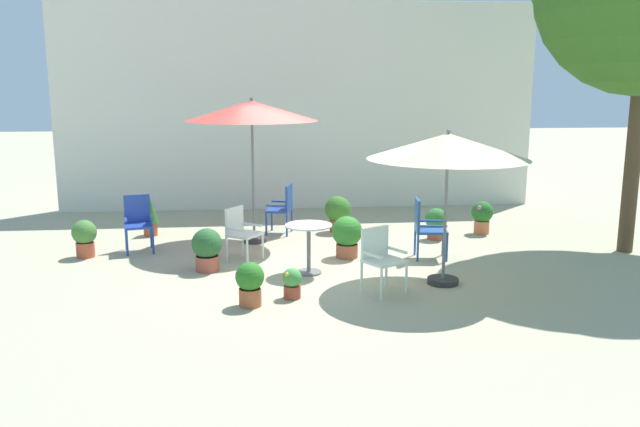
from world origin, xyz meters
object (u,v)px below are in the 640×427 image
at_px(patio_umbrella_1, 448,148).
at_px(patio_chair_0, 380,255).
at_px(potted_plant_2, 436,223).
at_px(patio_chair_1, 425,225).
at_px(potted_plant_8, 207,248).
at_px(patio_chair_4, 283,205).
at_px(potted_plant_5, 292,282).
at_px(patio_umbrella_0, 252,112).
at_px(potted_plant_4, 84,237).
at_px(potted_plant_1, 338,212).
at_px(potted_plant_6, 347,235).
at_px(patio_chair_2, 241,230).
at_px(cafe_table_0, 309,240).
at_px(patio_chair_3, 138,220).
at_px(potted_plant_7, 482,215).
at_px(potted_plant_3, 250,282).
at_px(potted_plant_0, 150,213).

height_order(patio_umbrella_1, patio_chair_0, patio_umbrella_1).
xyz_separation_m(patio_umbrella_1, potted_plant_2, (0.63, 2.63, -1.61)).
xyz_separation_m(patio_chair_1, potted_plant_8, (-3.44, -0.37, -0.19)).
relative_size(patio_chair_4, potted_plant_5, 2.29).
bearing_deg(patio_umbrella_0, potted_plant_4, -164.22).
bearing_deg(potted_plant_1, patio_umbrella_1, -72.47).
height_order(patio_chair_0, potted_plant_6, patio_chair_0).
relative_size(patio_chair_2, potted_plant_1, 1.24).
xyz_separation_m(patio_umbrella_1, patio_chair_4, (-2.10, 3.34, -1.38)).
height_order(cafe_table_0, patio_chair_3, patio_chair_3).
distance_m(potted_plant_6, potted_plant_7, 3.11).
height_order(patio_chair_1, potted_plant_3, patio_chair_1).
relative_size(patio_umbrella_0, potted_plant_8, 3.91).
xyz_separation_m(potted_plant_2, potted_plant_8, (-3.98, -1.65, 0.04)).
height_order(cafe_table_0, potted_plant_5, cafe_table_0).
bearing_deg(potted_plant_8, potted_plant_7, 21.93).
bearing_deg(potted_plant_4, potted_plant_5, -36.64).
bearing_deg(potted_plant_0, patio_chair_2, -48.15).
bearing_deg(patio_chair_1, potted_plant_4, 173.48).
relative_size(potted_plant_0, potted_plant_4, 1.26).
bearing_deg(patio_chair_1, potted_plant_0, 155.83).
height_order(patio_umbrella_0, potted_plant_4, patio_umbrella_0).
height_order(patio_chair_1, potted_plant_5, patio_chair_1).
bearing_deg(potted_plant_1, potted_plant_2, -24.19).
bearing_deg(potted_plant_5, potted_plant_1, 74.12).
bearing_deg(potted_plant_4, patio_chair_4, 22.60).
distance_m(patio_chair_0, patio_chair_2, 2.61).
xyz_separation_m(patio_chair_0, potted_plant_6, (-0.20, 1.78, -0.14)).
bearing_deg(patio_umbrella_0, potted_plant_8, -111.65).
height_order(potted_plant_6, potted_plant_8, potted_plant_6).
distance_m(cafe_table_0, patio_chair_3, 3.19).
relative_size(potted_plant_5, potted_plant_7, 0.66).
height_order(patio_umbrella_1, patio_chair_1, patio_umbrella_1).
bearing_deg(potted_plant_4, patio_chair_2, -9.93).
height_order(patio_chair_4, potted_plant_3, patio_chair_4).
distance_m(potted_plant_0, potted_plant_8, 2.75).
relative_size(patio_chair_3, potted_plant_5, 2.30).
relative_size(patio_chair_1, patio_chair_2, 1.14).
relative_size(patio_chair_1, potted_plant_3, 1.70).
bearing_deg(patio_chair_2, patio_chair_4, 67.26).
relative_size(patio_chair_3, potted_plant_0, 1.21).
distance_m(patio_chair_2, potted_plant_0, 2.56).
xyz_separation_m(patio_umbrella_1, potted_plant_3, (-2.70, -0.67, -1.61)).
distance_m(patio_umbrella_0, patio_chair_4, 1.93).
distance_m(patio_umbrella_1, patio_chair_2, 3.54).
height_order(patio_umbrella_0, potted_plant_1, patio_umbrella_0).
relative_size(patio_chair_3, patio_chair_4, 1.00).
height_order(patio_chair_3, potted_plant_1, patio_chair_3).
relative_size(patio_umbrella_0, patio_chair_3, 2.72).
bearing_deg(patio_umbrella_1, potted_plant_7, 61.65).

